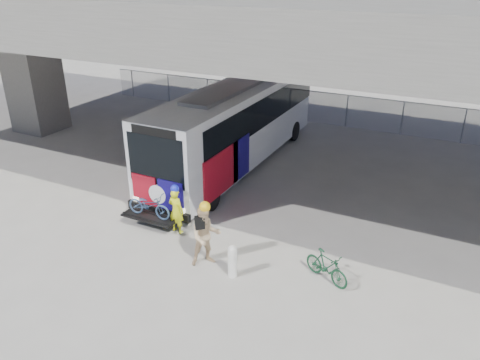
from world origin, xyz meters
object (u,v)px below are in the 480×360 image
Objects in this scene: bollard at (232,260)px; cyclist_hivis at (176,209)px; bus at (237,119)px; cyclist_tan at (206,235)px; bike_parked at (327,267)px.

cyclist_hivis is at bearing 153.96° from bollard.
cyclist_tan is at bearing -69.70° from bus.
bike_parked is at bearing -179.86° from cyclist_hivis.
bus is 8.08m from cyclist_tan.
cyclist_hivis is 5.39m from bike_parked.
cyclist_tan reaches higher than bike_parked.
cyclist_tan is (-1.02, 0.23, 0.44)m from bollard.
cyclist_tan reaches higher than cyclist_hivis.
cyclist_tan is 3.64m from bike_parked.
bus reaches higher than cyclist_hivis.
bus is 7.31× the size of cyclist_hivis.
bollard is 0.49× the size of cyclist_tan.
bollard is at bearing -55.29° from cyclist_tan.
bollard is 0.59× the size of cyclist_hivis.
bollard is (3.79, -7.73, -1.55)m from bus.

